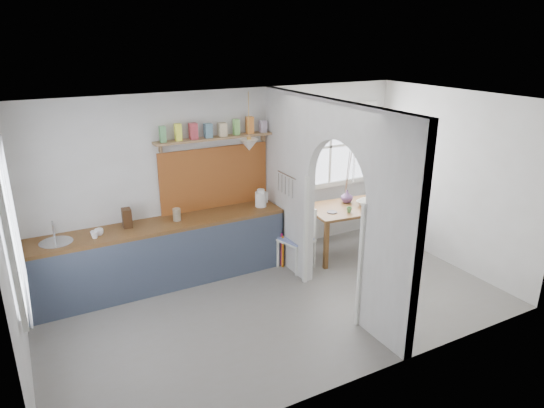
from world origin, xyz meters
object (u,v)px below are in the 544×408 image
chair_left (296,239)px  kettle (261,198)px  dining_table (347,230)px  vase (347,196)px  chair_right (390,221)px

chair_left → kettle: kettle is taller
dining_table → chair_left: 0.98m
vase → kettle: bearing=172.5°
chair_left → kettle: (-0.37, 0.43, 0.57)m
dining_table → vase: (0.10, 0.19, 0.49)m
chair_left → dining_table: bearing=77.1°
chair_left → vase: (1.07, 0.24, 0.42)m
chair_right → vase: 0.91m
dining_table → vase: 0.54m
chair_right → kettle: bearing=101.9°
chair_right → kettle: size_ratio=3.09×
chair_left → kettle: size_ratio=3.49×
dining_table → chair_left: (-0.97, -0.05, 0.07)m
chair_right → vase: vase is taller
dining_table → kettle: 1.53m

